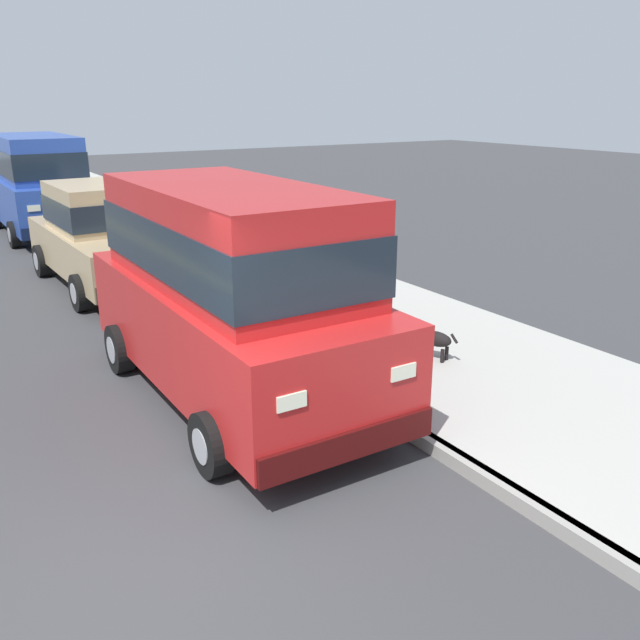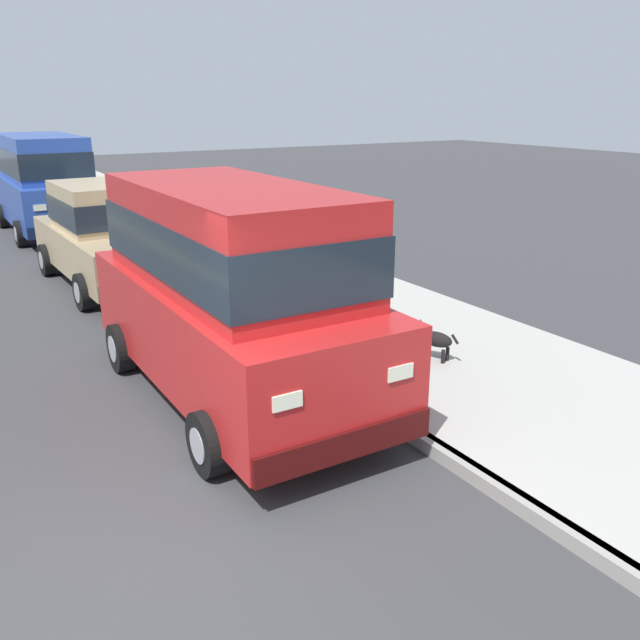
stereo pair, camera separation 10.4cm
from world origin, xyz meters
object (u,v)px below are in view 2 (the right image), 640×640
object	(u,v)px
car_blue_van	(44,180)
dog_black	(432,338)
car_red_van	(231,284)
car_tan_sedan	(108,233)

from	to	relation	value
car_blue_van	dog_black	world-z (taller)	car_blue_van
car_red_van	dog_black	distance (m)	2.81
car_tan_sedan	car_blue_van	xyz separation A→B (m)	(-0.03, 6.03, 0.41)
car_tan_sedan	dog_black	size ratio (longest dim) A/B	6.42
dog_black	car_tan_sedan	bearing A→B (deg)	110.79
car_red_van	dog_black	bearing A→B (deg)	-12.36
car_tan_sedan	dog_black	world-z (taller)	car_tan_sedan
car_red_van	car_blue_van	bearing A→B (deg)	89.62
car_tan_sedan	dog_black	xyz separation A→B (m)	(2.46, -6.49, -0.55)
car_tan_sedan	dog_black	distance (m)	6.97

